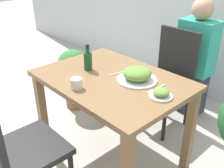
# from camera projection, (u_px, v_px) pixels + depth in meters

# --- Properties ---
(ground_plane) EXTENTS (16.00, 16.00, 0.00)m
(ground_plane) POSITION_uv_depth(u_px,v_px,m) (112.00, 157.00, 2.18)
(ground_plane) COLOR #B7B2A8
(dining_table) EXTENTS (1.05, 0.76, 0.73)m
(dining_table) POSITION_uv_depth(u_px,v_px,m) (112.00, 92.00, 1.90)
(dining_table) COLOR olive
(dining_table) RESTS_ON ground_plane
(chair_near) EXTENTS (0.42, 0.42, 0.92)m
(chair_near) POSITION_uv_depth(u_px,v_px,m) (13.00, 147.00, 1.50)
(chair_near) COLOR black
(chair_near) RESTS_ON ground_plane
(chair_far) EXTENTS (0.42, 0.42, 0.92)m
(chair_far) POSITION_uv_depth(u_px,v_px,m) (169.00, 73.00, 2.41)
(chair_far) COLOR black
(chair_far) RESTS_ON ground_plane
(food_plate) EXTENTS (0.28, 0.28, 0.10)m
(food_plate) POSITION_uv_depth(u_px,v_px,m) (137.00, 75.00, 1.79)
(food_plate) COLOR white
(food_plate) RESTS_ON dining_table
(side_plate) EXTENTS (0.15, 0.15, 0.06)m
(side_plate) POSITION_uv_depth(u_px,v_px,m) (161.00, 94.00, 1.60)
(side_plate) COLOR white
(side_plate) RESTS_ON dining_table
(drink_cup) EXTENTS (0.08, 0.08, 0.07)m
(drink_cup) POSITION_uv_depth(u_px,v_px,m) (76.00, 83.00, 1.69)
(drink_cup) COLOR silver
(drink_cup) RESTS_ON dining_table
(sauce_bottle) EXTENTS (0.06, 0.06, 0.20)m
(sauce_bottle) POSITION_uv_depth(u_px,v_px,m) (88.00, 60.00, 1.94)
(sauce_bottle) COLOR #194C23
(sauce_bottle) RESTS_ON dining_table
(fork_utensil) EXTENTS (0.04, 0.19, 0.00)m
(fork_utensil) POSITION_uv_depth(u_px,v_px,m) (120.00, 73.00, 1.92)
(fork_utensil) COLOR silver
(fork_utensil) RESTS_ON dining_table
(spoon_utensil) EXTENTS (0.02, 0.17, 0.00)m
(spoon_utensil) POSITION_uv_depth(u_px,v_px,m) (156.00, 89.00, 1.70)
(spoon_utensil) COLOR silver
(spoon_utensil) RESTS_ON dining_table
(potted_plant_left) EXTENTS (0.31, 0.31, 0.65)m
(potted_plant_left) POSITION_uv_depth(u_px,v_px,m) (73.00, 73.00, 2.72)
(potted_plant_left) COLOR brown
(potted_plant_left) RESTS_ON ground_plane
(person_figure) EXTENTS (0.34, 0.22, 1.17)m
(person_figure) POSITION_uv_depth(u_px,v_px,m) (195.00, 60.00, 2.56)
(person_figure) COLOR #2D3347
(person_figure) RESTS_ON ground_plane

